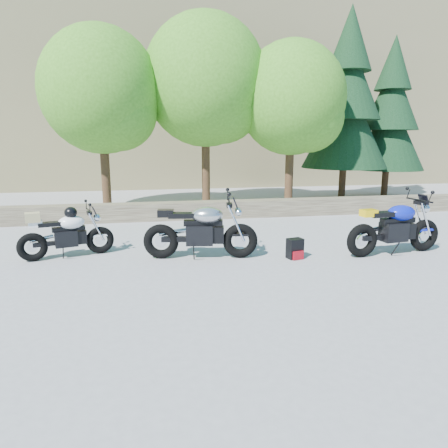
{
  "coord_description": "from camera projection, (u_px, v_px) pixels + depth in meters",
  "views": [
    {
      "loc": [
        -1.13,
        -6.11,
        2.25
      ],
      "look_at": [
        0.2,
        1.0,
        0.75
      ],
      "focal_mm": 32.0,
      "sensor_mm": 36.0,
      "label": 1
    }
  ],
  "objects": [
    {
      "name": "ground",
      "position": [
        223.0,
        281.0,
        6.54
      ],
      "size": [
        90.0,
        90.0,
        0.0
      ],
      "primitive_type": "plane",
      "color": "gray",
      "rests_on": "ground"
    },
    {
      "name": "stone_wall",
      "position": [
        189.0,
        210.0,
        11.78
      ],
      "size": [
        22.0,
        0.55,
        0.5
      ],
      "primitive_type": "cube",
      "color": "#493E30",
      "rests_on": "ground"
    },
    {
      "name": "hillside",
      "position": [
        197.0,
        76.0,
        32.5
      ],
      "size": [
        80.0,
        30.0,
        15.0
      ],
      "primitive_type": "cube",
      "color": "olive",
      "rests_on": "ground"
    },
    {
      "name": "tree_decid_left",
      "position": [
        104.0,
        95.0,
        12.24
      ],
      "size": [
        3.67,
        3.67,
        5.62
      ],
      "color": "#382314",
      "rests_on": "ground"
    },
    {
      "name": "tree_decid_mid",
      "position": [
        209.0,
        86.0,
        13.14
      ],
      "size": [
        4.08,
        4.08,
        6.24
      ],
      "color": "#382314",
      "rests_on": "ground"
    },
    {
      "name": "tree_decid_right",
      "position": [
        295.0,
        103.0,
        13.17
      ],
      "size": [
        3.54,
        3.54,
        5.41
      ],
      "color": "#382314",
      "rests_on": "ground"
    },
    {
      "name": "conifer_near",
      "position": [
        347.0,
        102.0,
        14.8
      ],
      "size": [
        3.17,
        3.17,
        7.06
      ],
      "color": "#382314",
      "rests_on": "ground"
    },
    {
      "name": "conifer_far",
      "position": [
        390.0,
        115.0,
        15.86
      ],
      "size": [
        2.82,
        2.82,
        6.27
      ],
      "color": "#382314",
      "rests_on": "ground"
    },
    {
      "name": "silver_bike",
      "position": [
        201.0,
        231.0,
        7.74
      ],
      "size": [
        2.23,
        0.7,
        1.12
      ],
      "rotation": [
        0.0,
        0.0,
        -0.15
      ],
      "color": "black",
      "rests_on": "ground"
    },
    {
      "name": "white_bike",
      "position": [
        66.0,
        233.0,
        7.81
      ],
      "size": [
        1.78,
        0.72,
        1.0
      ],
      "rotation": [
        0.0,
        0.0,
        0.28
      ],
      "color": "black",
      "rests_on": "ground"
    },
    {
      "name": "blue_bike",
      "position": [
        395.0,
        228.0,
        8.04
      ],
      "size": [
        2.19,
        0.69,
        1.1
      ],
      "rotation": [
        0.0,
        0.0,
        0.12
      ],
      "color": "black",
      "rests_on": "ground"
    },
    {
      "name": "backpack",
      "position": [
        295.0,
        249.0,
        7.79
      ],
      "size": [
        0.33,
        0.3,
        0.4
      ],
      "rotation": [
        0.0,
        0.0,
        0.23
      ],
      "color": "black",
      "rests_on": "ground"
    }
  ]
}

